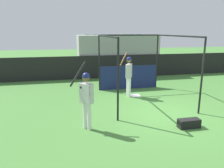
# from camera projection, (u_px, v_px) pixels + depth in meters

# --- Properties ---
(ground_plane) EXTENTS (60.00, 60.00, 0.00)m
(ground_plane) POSITION_uv_depth(u_px,v_px,m) (166.00, 114.00, 8.11)
(ground_plane) COLOR #477F38
(outfield_wall) EXTENTS (24.00, 0.12, 1.46)m
(outfield_wall) POSITION_uv_depth(u_px,v_px,m) (121.00, 66.00, 14.32)
(outfield_wall) COLOR black
(outfield_wall) RESTS_ON ground
(bleacher_section) EXTENTS (5.40, 2.40, 2.74)m
(bleacher_section) POSITION_uv_depth(u_px,v_px,m) (117.00, 54.00, 15.37)
(bleacher_section) COLOR #9E9E99
(bleacher_section) RESTS_ON ground
(batting_cage) EXTENTS (3.16, 4.07, 2.81)m
(batting_cage) POSITION_uv_depth(u_px,v_px,m) (134.00, 68.00, 10.52)
(batting_cage) COLOR black
(batting_cage) RESTS_ON ground
(home_plate) EXTENTS (0.44, 0.44, 0.02)m
(home_plate) POSITION_uv_depth(u_px,v_px,m) (135.00, 96.00, 10.35)
(home_plate) COLOR white
(home_plate) RESTS_ON ground
(player_batter) EXTENTS (0.62, 0.93, 2.01)m
(player_batter) POSITION_uv_depth(u_px,v_px,m) (129.00, 72.00, 10.02)
(player_batter) COLOR white
(player_batter) RESTS_ON ground
(player_waiting) EXTENTS (0.71, 0.61, 2.09)m
(player_waiting) POSITION_uv_depth(u_px,v_px,m) (86.00, 96.00, 6.60)
(player_waiting) COLOR white
(player_waiting) RESTS_ON ground
(equipment_bag) EXTENTS (0.70, 0.28, 0.28)m
(equipment_bag) POSITION_uv_depth(u_px,v_px,m) (189.00, 123.00, 6.92)
(equipment_bag) COLOR black
(equipment_bag) RESTS_ON ground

